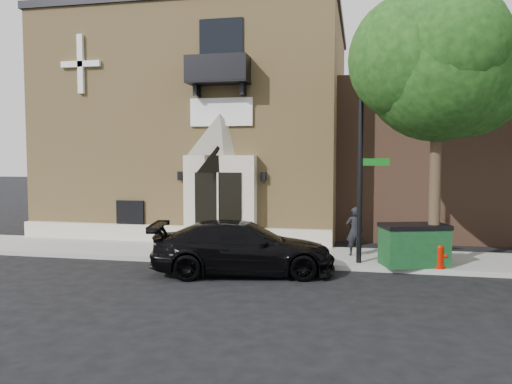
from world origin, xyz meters
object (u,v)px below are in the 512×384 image
pedestrian_near (355,231)px  dumpster (414,245)px  street_sign (361,165)px  black_sedan (243,248)px  fire_hydrant (439,256)px

pedestrian_near → dumpster: bearing=130.3°
street_sign → pedestrian_near: 2.41m
street_sign → pedestrian_near: size_ratio=3.73×
black_sedan → pedestrian_near: (3.06, 2.58, 0.18)m
fire_hydrant → pedestrian_near: pedestrian_near is taller
black_sedan → pedestrian_near: bearing=-61.6°
black_sedan → fire_hydrant: 5.54m
fire_hydrant → pedestrian_near: bearing=148.6°
street_sign → fire_hydrant: size_ratio=8.27×
black_sedan → dumpster: black_sedan is taller
black_sedan → fire_hydrant: black_sedan is taller
dumpster → pedestrian_near: pedestrian_near is taller
black_sedan → pedestrian_near: 4.01m
fire_hydrant → street_sign: bearing=171.0°
pedestrian_near → street_sign: bearing=83.5°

